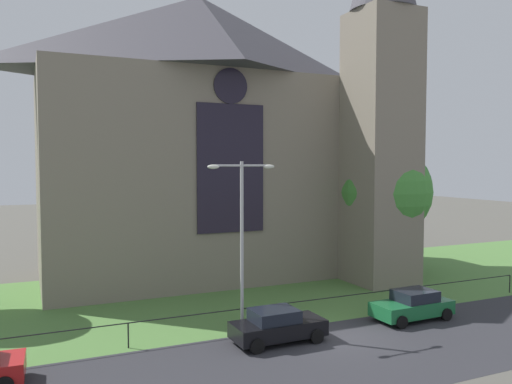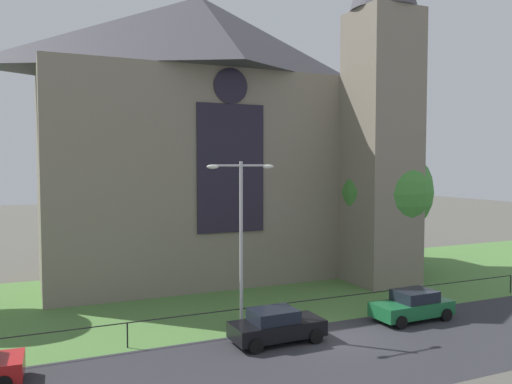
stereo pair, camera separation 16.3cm
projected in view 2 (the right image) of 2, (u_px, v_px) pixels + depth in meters
ground at (251, 289)px, 32.78m from camera, size 160.00×160.00×0.00m
road_asphalt at (362, 351)px, 21.82m from camera, size 120.00×8.00×0.01m
grass_verge at (264, 296)px, 30.95m from camera, size 120.00×20.00×0.01m
church_building at (214, 132)px, 37.10m from camera, size 23.20×16.20×26.00m
iron_railing at (287, 306)px, 25.36m from camera, size 31.15×0.07×1.13m
tree_right_near at (386, 192)px, 35.40m from camera, size 6.31×6.31×9.21m
tree_right_far at (395, 187)px, 39.22m from camera, size 5.61×5.61×9.06m
streetlamp_near at (241, 224)px, 24.04m from camera, size 3.37×0.26×8.11m
parked_car_black at (276, 326)px, 22.95m from camera, size 4.23×2.08×1.51m
parked_car_green at (412, 305)px, 26.23m from camera, size 4.25×2.12×1.51m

